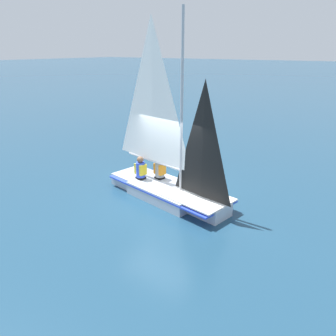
{
  "coord_description": "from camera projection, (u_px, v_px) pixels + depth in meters",
  "views": [
    {
      "loc": [
        -7.76,
        -5.42,
        4.46
      ],
      "look_at": [
        0.0,
        0.0,
        0.99
      ],
      "focal_mm": 35.0,
      "sensor_mm": 36.0,
      "label": 1
    }
  ],
  "objects": [
    {
      "name": "ground_plane",
      "position": [
        168.0,
        197.0,
        10.42
      ],
      "size": [
        260.0,
        260.0,
        0.0
      ],
      "primitive_type": "plane",
      "color": "navy"
    },
    {
      "name": "sailboat_main",
      "position": [
        167.0,
        172.0,
        10.16
      ],
      "size": [
        2.18,
        4.48,
        5.49
      ],
      "rotation": [
        0.0,
        0.0,
        4.54
      ],
      "color": "#B2BCCC",
      "rests_on": "ground_plane"
    },
    {
      "name": "sailor_helm",
      "position": [
        160.0,
        172.0,
        10.8
      ],
      "size": [
        0.35,
        0.38,
        1.16
      ],
      "rotation": [
        0.0,
        0.0,
        4.54
      ],
      "color": "black",
      "rests_on": "ground_plane"
    },
    {
      "name": "sailor_crew",
      "position": [
        141.0,
        172.0,
        10.78
      ],
      "size": [
        0.35,
        0.38,
        1.16
      ],
      "rotation": [
        0.0,
        0.0,
        4.54
      ],
      "color": "black",
      "rests_on": "ground_plane"
    }
  ]
}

